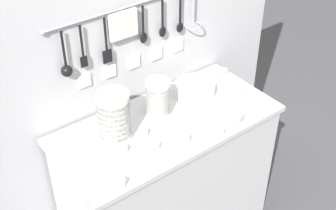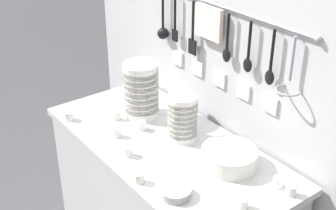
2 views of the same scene
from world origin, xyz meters
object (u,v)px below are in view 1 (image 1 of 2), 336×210
object	(u,v)px
plate_stack	(195,89)
cup_beside_plates	(216,75)
bowl_stack_tall_left	(114,116)
cup_back_left	(240,90)
cup_mid_row	(224,72)
cup_edge_near	(121,183)
cup_front_left	(123,149)
cup_edge_far	(186,139)
cup_back_right	(155,147)
steel_mixing_bowl	(233,115)
cup_centre	(221,131)
bowl_stack_wide_centre	(158,98)
cup_by_caddy	(144,133)

from	to	relation	value
plate_stack	cup_beside_plates	distance (m)	0.22
bowl_stack_tall_left	cup_back_left	world-z (taller)	bowl_stack_tall_left
cup_back_left	cup_mid_row	world-z (taller)	same
cup_edge_near	cup_front_left	size ratio (longest dim) A/B	1.00
cup_beside_plates	cup_edge_far	bearing A→B (deg)	-146.31
cup_back_right	cup_back_left	world-z (taller)	same
cup_beside_plates	cup_mid_row	world-z (taller)	same
cup_edge_near	cup_mid_row	bearing A→B (deg)	22.21
steel_mixing_bowl	cup_centre	bearing A→B (deg)	-156.86
cup_edge_near	bowl_stack_wide_centre	bearing A→B (deg)	36.43
cup_by_caddy	cup_front_left	world-z (taller)	same
cup_back_right	cup_centre	bearing A→B (deg)	-17.46
cup_by_caddy	cup_beside_plates	bearing A→B (deg)	15.36
cup_centre	cup_by_caddy	bearing A→B (deg)	144.49
cup_beside_plates	cup_back_right	world-z (taller)	same
steel_mixing_bowl	cup_edge_near	world-z (taller)	cup_edge_near
steel_mixing_bowl	cup_front_left	world-z (taller)	cup_front_left
cup_back_right	bowl_stack_wide_centre	bearing A→B (deg)	50.68
cup_back_left	cup_edge_far	bearing A→B (deg)	-164.10
steel_mixing_bowl	cup_centre	xyz separation A→B (m)	(-0.15, -0.06, 0.00)
plate_stack	cup_centre	bearing A→B (deg)	-109.35
bowl_stack_wide_centre	plate_stack	size ratio (longest dim) A/B	0.93
plate_stack	cup_centre	distance (m)	0.37
cup_by_caddy	bowl_stack_wide_centre	bearing A→B (deg)	31.92
cup_by_caddy	cup_mid_row	bearing A→B (deg)	14.15
cup_edge_far	cup_front_left	bearing A→B (deg)	157.33
cup_beside_plates	cup_edge_near	xyz separation A→B (m)	(-0.92, -0.40, 0.00)
cup_edge_far	steel_mixing_bowl	bearing A→B (deg)	0.10
cup_mid_row	bowl_stack_tall_left	bearing A→B (deg)	-173.16
plate_stack	cup_edge_near	distance (m)	0.79
cup_centre	cup_edge_far	world-z (taller)	same
bowl_stack_wide_centre	plate_stack	xyz separation A→B (m)	(0.27, 0.02, -0.07)
bowl_stack_wide_centre	cup_back_left	bearing A→B (deg)	-13.52
bowl_stack_tall_left	plate_stack	bearing A→B (deg)	4.69
bowl_stack_wide_centre	cup_back_left	world-z (taller)	bowl_stack_wide_centre
cup_beside_plates	cup_back_right	xyz separation A→B (m)	(-0.66, -0.30, 0.00)
steel_mixing_bowl	cup_back_right	size ratio (longest dim) A/B	2.83
bowl_stack_wide_centre	cup_centre	size ratio (longest dim) A/B	5.14
cup_by_caddy	cup_centre	bearing A→B (deg)	-35.51
cup_mid_row	plate_stack	bearing A→B (deg)	-168.83
cup_beside_plates	cup_by_caddy	size ratio (longest dim) A/B	1.00
bowl_stack_wide_centre	cup_centre	distance (m)	0.37
cup_back_left	cup_by_caddy	size ratio (longest dim) A/B	1.00
cup_edge_near	cup_by_caddy	xyz separation A→B (m)	(0.28, 0.22, 0.00)
bowl_stack_tall_left	steel_mixing_bowl	distance (m)	0.63
bowl_stack_wide_centre	cup_edge_near	distance (m)	0.55
cup_edge_far	cup_front_left	xyz separation A→B (m)	(-0.28, 0.12, 0.00)
cup_edge_near	cup_by_caddy	size ratio (longest dim) A/B	1.00
steel_mixing_bowl	cup_back_right	distance (m)	0.48
cup_front_left	plate_stack	bearing A→B (deg)	15.91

